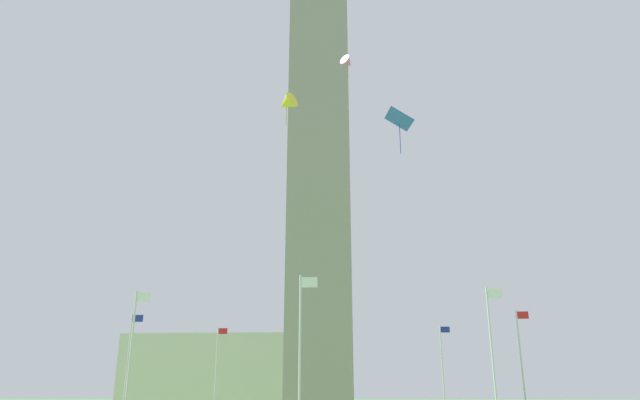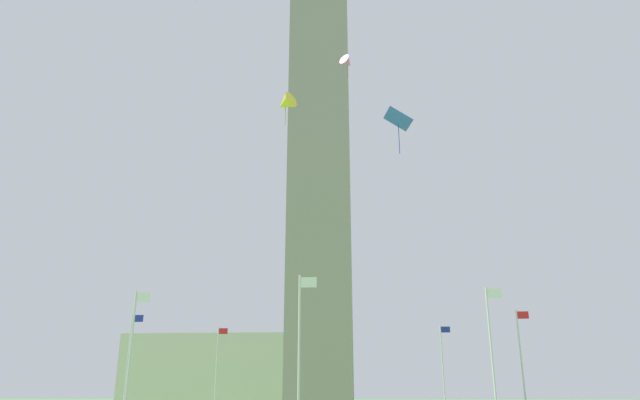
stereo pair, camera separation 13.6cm
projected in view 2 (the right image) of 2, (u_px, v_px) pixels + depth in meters
The scene contains 13 objects.
obelisk_monument at pixel (320, 139), 57.65m from camera, with size 5.84×5.84×53.08m.
flagpole_n at pixel (522, 359), 49.66m from camera, with size 1.12×0.14×9.30m.
flagpole_ne at pixel (443, 365), 61.74m from camera, with size 1.12×0.14×9.30m.
flagpole_e at pixel (331, 368), 67.44m from camera, with size 1.12×0.14×9.30m.
flagpole_se at pixel (217, 366), 63.42m from camera, with size 1.12×0.14×9.30m.
flagpole_s at pixel (128, 361), 52.04m from camera, with size 1.12×0.14×9.30m.
flagpole_sw at pixel (131, 352), 39.97m from camera, with size 1.12×0.14×9.30m.
flagpole_w at pixel (300, 345), 34.27m from camera, with size 1.12×0.14×9.30m.
flagpole_nw at pixel (492, 350), 38.29m from camera, with size 1.12×0.14×9.30m.
kite_blue_diamond at pixel (398, 120), 32.36m from camera, with size 1.61×1.76×2.52m.
kite_yellow_delta at pixel (286, 103), 34.42m from camera, with size 1.54×1.50×2.06m.
kite_pink_delta at pixel (347, 62), 45.14m from camera, with size 1.39×1.42×1.86m.
distant_building at pixel (220, 372), 84.53m from camera, with size 26.55×11.15×10.23m.
Camera 2 is at (3.78, -52.61, 2.49)m, focal length 32.18 mm.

